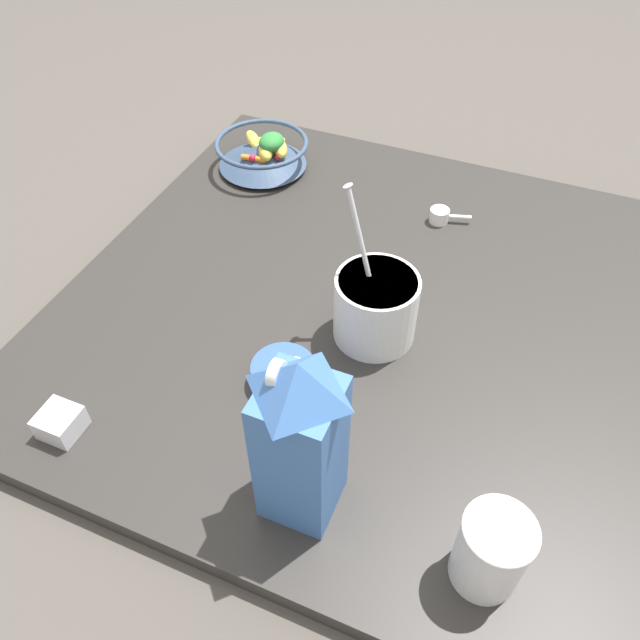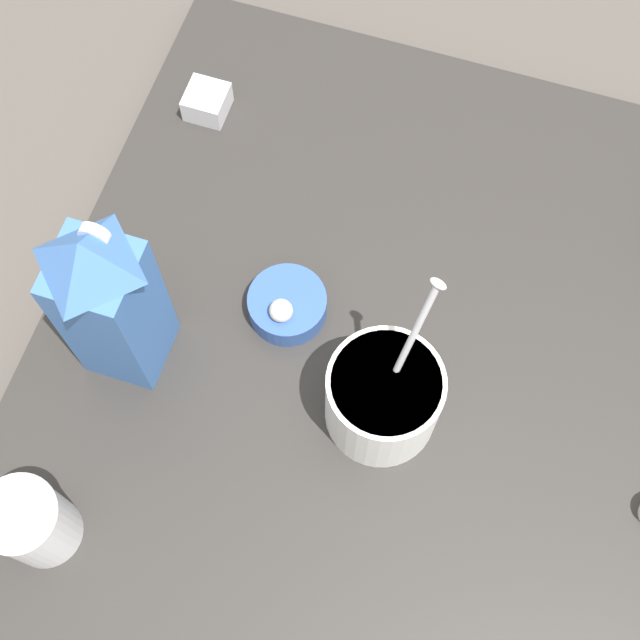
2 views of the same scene
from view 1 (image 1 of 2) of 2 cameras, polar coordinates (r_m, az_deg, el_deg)
The scene contains 9 objects.
ground_plane at distance 1.14m, azimuth 4.01°, elevation 0.37°, with size 6.00×6.00×0.00m, color #4C4742.
countertop at distance 1.13m, azimuth 4.06°, elevation 1.00°, with size 1.04×1.04×0.04m.
fruit_bowl at distance 1.44m, azimuth -5.24°, elevation 15.09°, with size 0.21×0.21×0.09m.
milk_carton at distance 0.76m, azimuth -1.80°, elevation -10.87°, with size 0.09×0.09×0.28m.
yogurt_tub at distance 1.01m, azimuth 5.12°, elevation 1.40°, with size 0.14×0.14×0.27m.
drinking_cup at distance 0.81m, azimuth 15.41°, elevation -19.65°, with size 0.09×0.09×0.12m.
spice_jar at distance 1.00m, azimuth -22.63°, elevation -8.71°, with size 0.06×0.06×0.04m.
measuring_scoop at distance 1.30m, azimuth 10.96°, elevation 9.35°, with size 0.04×0.08×0.03m.
garlic_bowl at distance 0.98m, azimuth -3.29°, elevation -4.90°, with size 0.10×0.10×0.06m.
Camera 1 is at (0.76, 0.23, 0.81)m, focal length 35.00 mm.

